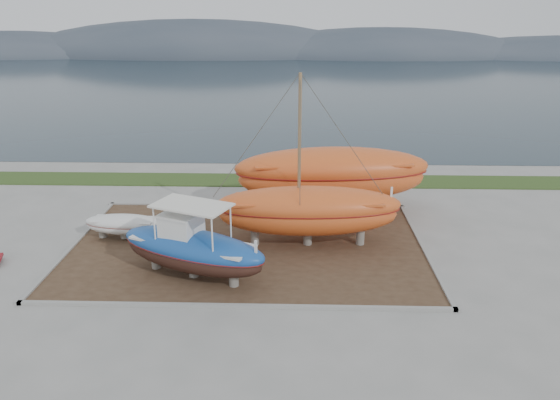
# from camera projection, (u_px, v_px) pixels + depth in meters

# --- Properties ---
(ground) EXTENTS (140.00, 140.00, 0.00)m
(ground) POSITION_uv_depth(u_px,v_px,m) (240.00, 284.00, 24.69)
(ground) COLOR gray
(ground) RESTS_ON ground
(dirt_patch) EXTENTS (18.00, 12.00, 0.06)m
(dirt_patch) POSITION_uv_depth(u_px,v_px,m) (248.00, 246.00, 28.45)
(dirt_patch) COLOR #422D1E
(dirt_patch) RESTS_ON ground
(curb_frame) EXTENTS (18.60, 12.60, 0.15)m
(curb_frame) POSITION_uv_depth(u_px,v_px,m) (248.00, 246.00, 28.43)
(curb_frame) COLOR gray
(curb_frame) RESTS_ON ground
(grass_strip) EXTENTS (44.00, 3.00, 0.08)m
(grass_strip) POSITION_uv_depth(u_px,v_px,m) (261.00, 180.00, 39.28)
(grass_strip) COLOR #284219
(grass_strip) RESTS_ON ground
(sea) EXTENTS (260.00, 100.00, 0.04)m
(sea) POSITION_uv_depth(u_px,v_px,m) (282.00, 82.00, 90.64)
(sea) COLOR #192933
(sea) RESTS_ON ground
(mountain_ridge) EXTENTS (200.00, 36.00, 20.00)m
(mountain_ridge) POSITION_uv_depth(u_px,v_px,m) (287.00, 55.00, 142.45)
(mountain_ridge) COLOR #333D49
(mountain_ridge) RESTS_ON ground
(blue_caique) EXTENTS (7.65, 4.97, 3.54)m
(blue_caique) POSITION_uv_depth(u_px,v_px,m) (192.00, 241.00, 24.65)
(blue_caique) COLOR #194C9E
(blue_caique) RESTS_ON dirt_patch
(white_dinghy) EXTENTS (4.26, 1.82, 1.25)m
(white_dinghy) POSITION_uv_depth(u_px,v_px,m) (124.00, 227.00, 29.25)
(white_dinghy) COLOR white
(white_dinghy) RESTS_ON dirt_patch
(orange_sailboat) EXTENTS (9.67, 3.18, 8.85)m
(orange_sailboat) POSITION_uv_depth(u_px,v_px,m) (309.00, 163.00, 27.17)
(orange_sailboat) COLOR #D05320
(orange_sailboat) RESTS_ON dirt_patch
(orange_bare_hull) EXTENTS (11.95, 4.56, 3.83)m
(orange_bare_hull) POSITION_uv_depth(u_px,v_px,m) (332.00, 181.00, 32.77)
(orange_bare_hull) COLOR #D05320
(orange_bare_hull) RESTS_ON dirt_patch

